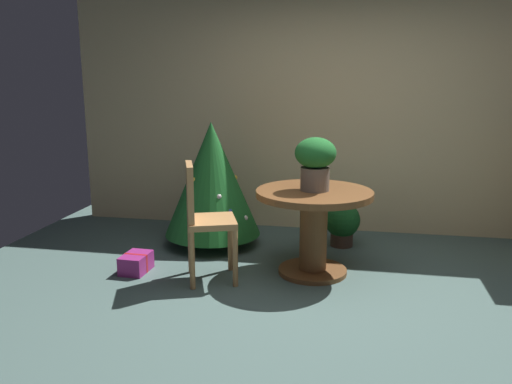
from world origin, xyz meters
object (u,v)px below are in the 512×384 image
Objects in this scene: wooden_chair_left at (203,215)px; holiday_tree at (212,179)px; flower_vase at (315,160)px; potted_plant at (342,222)px; round_dining_table at (314,218)px; gift_box_purple at (136,263)px.

wooden_chair_left is 0.96m from holiday_tree.
holiday_tree is at bearing 150.30° from flower_vase.
wooden_chair_left is at bearing -134.52° from potted_plant.
holiday_tree is (-1.07, 0.61, -0.32)m from flower_vase.
wooden_chair_left is 2.22× the size of potted_plant.
round_dining_table is 2.21× the size of potted_plant.
holiday_tree is 4.02× the size of gift_box_purple.
flower_vase is 1.04m from wooden_chair_left.
round_dining_table reaches higher than potted_plant.
gift_box_purple is (-0.63, 0.06, -0.48)m from wooden_chair_left.
round_dining_table is at bearing 9.81° from gift_box_purple.
holiday_tree is at bearing -171.23° from potted_plant.
wooden_chair_left is 3.20× the size of gift_box_purple.
flower_vase reaches higher than round_dining_table.
round_dining_table is 0.50m from flower_vase.
round_dining_table is 1.00× the size of wooden_chair_left.
holiday_tree is (-0.18, 0.93, 0.12)m from wooden_chair_left.
wooden_chair_left is 1.62m from potted_plant.
holiday_tree is 1.38m from potted_plant.
flower_vase is 1.13m from potted_plant.
potted_plant is (0.23, 0.81, -0.25)m from round_dining_table.
potted_plant is at bearing 8.77° from holiday_tree.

